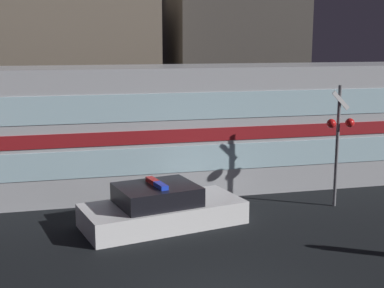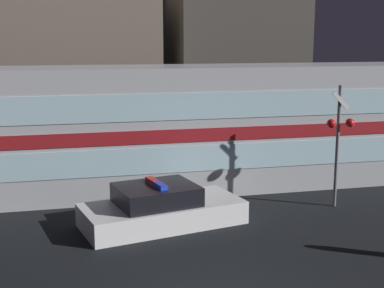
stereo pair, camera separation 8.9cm
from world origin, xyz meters
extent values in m
cube|color=#B7BABF|center=(2.33, 8.70, 2.05)|extent=(21.86, 2.83, 4.10)
cube|color=maroon|center=(2.33, 7.28, 2.05)|extent=(21.42, 0.03, 0.41)
cube|color=silver|center=(2.33, 7.28, 1.31)|extent=(20.77, 0.02, 0.82)
cube|color=silver|center=(2.33, 7.28, 2.95)|extent=(20.77, 0.02, 0.82)
cube|color=silver|center=(-0.15, 5.20, 0.31)|extent=(4.61, 2.78, 0.62)
cube|color=black|center=(-0.32, 5.17, 0.87)|extent=(2.37, 2.07, 0.51)
cube|color=blue|center=(-0.25, 4.89, 1.18)|extent=(0.32, 0.60, 0.12)
cube|color=red|center=(-0.38, 5.44, 1.18)|extent=(0.32, 0.60, 0.12)
cylinder|color=slate|center=(5.19, 5.62, 1.82)|extent=(0.10, 0.10, 3.64)
sphere|color=red|center=(4.90, 5.49, 2.55)|extent=(0.27, 0.27, 0.27)
sphere|color=red|center=(5.49, 5.49, 2.55)|extent=(0.27, 0.27, 0.27)
cube|color=white|center=(5.19, 5.55, 3.21)|extent=(0.58, 0.03, 0.58)
cube|color=#726656|center=(-2.29, 15.91, 5.04)|extent=(7.44, 4.93, 10.07)
cube|color=#47423D|center=(5.57, 17.91, 3.55)|extent=(6.10, 6.86, 7.10)
camera|label=1|loc=(-2.67, -8.41, 4.94)|focal=50.00mm
camera|label=2|loc=(-2.59, -8.43, 4.94)|focal=50.00mm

